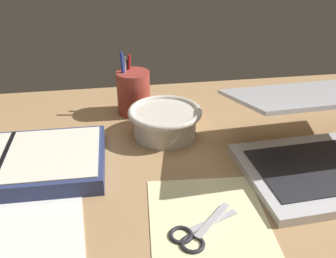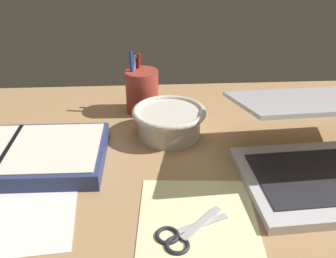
{
  "view_description": "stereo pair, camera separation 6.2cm",
  "coord_description": "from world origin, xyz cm",
  "px_view_note": "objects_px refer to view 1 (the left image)",
  "views": [
    {
      "loc": [
        -12.67,
        -54.72,
        45.09
      ],
      "look_at": [
        -2.6,
        9.61,
        9.0
      ],
      "focal_mm": 40.0,
      "sensor_mm": 36.0,
      "label": 1
    },
    {
      "loc": [
        -6.48,
        -55.39,
        45.09
      ],
      "look_at": [
        -2.6,
        9.61,
        9.0
      ],
      "focal_mm": 40.0,
      "sensor_mm": 36.0,
      "label": 2
    }
  ],
  "objects_px": {
    "pen_cup": "(133,92)",
    "scissors": "(193,235)",
    "bowl": "(165,121)",
    "planner": "(6,164)",
    "laptop": "(329,142)"
  },
  "relations": [
    {
      "from": "pen_cup",
      "to": "scissors",
      "type": "height_order",
      "value": "pen_cup"
    },
    {
      "from": "bowl",
      "to": "planner",
      "type": "bearing_deg",
      "value": -163.58
    },
    {
      "from": "laptop",
      "to": "bowl",
      "type": "relative_size",
      "value": 2.2
    },
    {
      "from": "pen_cup",
      "to": "planner",
      "type": "xyz_separation_m",
      "value": [
        -0.27,
        -0.23,
        -0.04
      ]
    },
    {
      "from": "planner",
      "to": "scissors",
      "type": "relative_size",
      "value": 3.12
    },
    {
      "from": "laptop",
      "to": "planner",
      "type": "distance_m",
      "value": 0.63
    },
    {
      "from": "bowl",
      "to": "planner",
      "type": "relative_size",
      "value": 0.44
    },
    {
      "from": "bowl",
      "to": "planner",
      "type": "height_order",
      "value": "bowl"
    },
    {
      "from": "bowl",
      "to": "pen_cup",
      "type": "relative_size",
      "value": 1.05
    },
    {
      "from": "planner",
      "to": "scissors",
      "type": "xyz_separation_m",
      "value": [
        0.32,
        -0.23,
        -0.01
      ]
    },
    {
      "from": "bowl",
      "to": "pen_cup",
      "type": "distance_m",
      "value": 0.14
    },
    {
      "from": "pen_cup",
      "to": "planner",
      "type": "height_order",
      "value": "pen_cup"
    },
    {
      "from": "bowl",
      "to": "pen_cup",
      "type": "xyz_separation_m",
      "value": [
        -0.06,
        0.13,
        0.02
      ]
    },
    {
      "from": "bowl",
      "to": "scissors",
      "type": "height_order",
      "value": "bowl"
    },
    {
      "from": "bowl",
      "to": "scissors",
      "type": "xyz_separation_m",
      "value": [
        -0.0,
        -0.32,
        -0.03
      ]
    }
  ]
}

